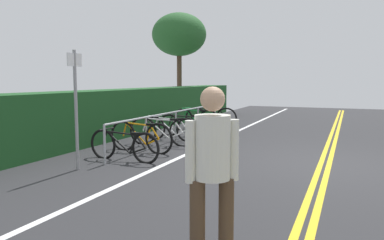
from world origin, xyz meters
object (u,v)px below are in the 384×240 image
bicycle_1 (141,137)px  pedestrian (212,165)px  bike_rack (176,118)px  sign_post_near (76,98)px  bicycle_0 (124,146)px  bicycle_4 (186,125)px  tree_mid (179,35)px  bicycle_2 (163,131)px  bicycle_5 (196,120)px  bicycle_3 (171,128)px  bicycle_6 (211,118)px

bicycle_1 → pedestrian: 5.63m
bike_rack → sign_post_near: bearing=176.7°
pedestrian → sign_post_near: bearing=55.1°
bicycle_0 → bicycle_4: 3.71m
tree_mid → pedestrian: bearing=-154.2°
bicycle_4 → sign_post_near: (-4.72, 0.16, 1.02)m
bicycle_1 → bicycle_4: 2.74m
bicycle_2 → bicycle_5: bearing=3.7°
bike_rack → sign_post_near: 3.93m
bicycle_0 → bicycle_4: bicycle_4 is taller
bicycle_3 → sign_post_near: sign_post_near is taller
bicycle_3 → bicycle_5: bearing=-0.1°
bicycle_1 → pedestrian: pedestrian is taller
bicycle_0 → bicycle_1: bicycle_1 is taller
bicycle_0 → bicycle_5: (4.65, 0.27, 0.05)m
bicycle_0 → bicycle_4: size_ratio=1.04×
bicycle_4 → bicycle_5: bicycle_5 is taller
bicycle_4 → tree_mid: (5.96, 2.96, 3.42)m
bicycle_3 → bicycle_6: (2.91, -0.14, 0.03)m
pedestrian → tree_mid: tree_mid is taller
bicycle_1 → bicycle_6: bearing=-0.3°
bike_rack → bicycle_1: size_ratio=3.82×
bicycle_5 → bike_rack: bearing=-175.8°
bicycle_4 → bicycle_2: bearing=-176.4°
bicycle_5 → bicycle_6: bicycle_5 is taller
bicycle_0 → tree_mid: 10.73m
bicycle_6 → tree_mid: bearing=37.5°
bicycle_0 → tree_mid: bearing=18.1°
bike_rack → sign_post_near: size_ratio=3.00×
bicycle_3 → tree_mid: bearing=22.8°
bicycle_6 → sign_post_near: 6.81m
bicycle_0 → bicycle_1: bearing=9.3°
bike_rack → tree_mid: tree_mid is taller
bicycle_0 → bicycle_2: size_ratio=0.94×
bike_rack → bicycle_5: (1.81, 0.13, -0.25)m
bike_rack → bicycle_2: size_ratio=3.61×
bicycle_6 → tree_mid: size_ratio=0.38×
bike_rack → tree_mid: (6.82, 3.02, 3.12)m
bicycle_0 → bicycle_5: size_ratio=1.01×
bike_rack → bicycle_1: (-1.88, 0.02, -0.27)m
bicycle_3 → bike_rack: bearing=-75.0°
bicycle_0 → sign_post_near: bearing=160.5°
bicycle_6 → sign_post_near: sign_post_near is taller
bicycle_4 → bicycle_6: 2.01m
bicycle_5 → tree_mid: bearing=30.0°
bicycle_3 → pedestrian: 7.23m
sign_post_near → pedestrian: bearing=-124.9°
bicycle_2 → bike_rack: bearing=2.8°
bicycle_2 → bicycle_0: bearing=-177.3°
bicycle_4 → tree_mid: size_ratio=0.35×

